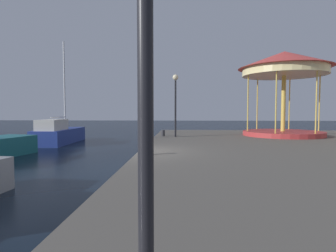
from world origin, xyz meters
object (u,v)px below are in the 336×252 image
(sailboat_blue, at_px, (59,134))
(bollard_south, at_px, (149,150))
(lamp_post_mid_promenade, at_px, (175,94))
(carousel, at_px, (284,73))
(bollard_center, at_px, (163,133))

(sailboat_blue, xyz_separation_m, bollard_south, (8.05, -10.01, 0.27))
(lamp_post_mid_promenade, bearing_deg, carousel, 9.10)
(lamp_post_mid_promenade, bearing_deg, sailboat_blue, 163.35)
(sailboat_blue, relative_size, bollard_south, 19.81)
(sailboat_blue, bearing_deg, lamp_post_mid_promenade, -16.65)
(carousel, height_order, bollard_center, carousel)
(carousel, bearing_deg, bollard_south, -133.38)
(lamp_post_mid_promenade, height_order, bollard_south, lamp_post_mid_promenade)
(carousel, height_order, bollard_south, carousel)
(carousel, xyz_separation_m, bollard_south, (-8.04, -8.51, -4.01))
(lamp_post_mid_promenade, bearing_deg, bollard_south, -96.55)
(carousel, height_order, lamp_post_mid_promenade, carousel)
(sailboat_blue, distance_m, lamp_post_mid_promenade, 9.70)
(carousel, relative_size, bollard_south, 14.97)
(bollard_center, bearing_deg, sailboat_blue, 163.94)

